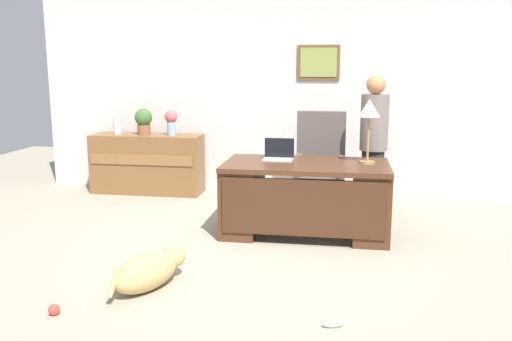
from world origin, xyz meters
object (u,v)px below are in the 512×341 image
Objects in this scene: armchair at (320,168)px; laptop at (279,154)px; dog_toy_ball at (54,310)px; desk_lamp at (369,112)px; person_standing at (373,145)px; potted_plant at (144,120)px; vase_empty at (117,126)px; credenza at (147,164)px; dog_lying at (149,270)px; vase_with_flowers at (171,121)px; dog_toy_bone at (333,324)px; desk at (305,196)px.

laptop is (-0.41, -0.84, 0.29)m from armchair.
laptop reaches higher than dog_toy_ball.
desk_lamp reaches higher than laptop.
person_standing reaches higher than potted_plant.
armchair reaches higher than vase_empty.
credenza is at bearing 166.54° from person_standing.
credenza is 0.93× the size of person_standing.
dog_toy_ball is (-0.51, -0.56, -0.11)m from dog_lying.
vase_with_flowers is at bearing 0.00° from potted_plant.
potted_plant is at bearing 168.02° from armchair.
dog_lying is 2.34× the size of laptop.
vase_empty is at bearing 169.61° from armchair.
armchair is at bearing -10.39° from vase_empty.
dog_toy_bone is (2.66, -3.60, -0.38)m from credenza.
armchair is 1.31m from desk_lamp.
potted_plant reaches higher than credenza.
desk_lamp reaches higher than desk.
vase_empty reaches higher than dog_toy_ball.
potted_plant is 3.93m from dog_toy_ball.
armchair is 7.93× the size of dog_toy_bone.
person_standing is (3.04, -0.73, 0.44)m from credenza.
dog_lying is (1.19, -3.17, -0.25)m from credenza.
armchair is 3.56× the size of vase_with_flowers.
dog_toy_ball is at bearing -79.67° from credenza.
vase_with_flowers is (0.36, 0.00, 0.61)m from credenza.
dog_lying is at bearing 163.88° from dog_toy_bone.
desk_lamp is 2.87× the size of vase_empty.
laptop is at bearing -116.22° from armchair.
vase_empty is at bearing 168.10° from person_standing.
laptop is 2.83m from dog_toy_ball.
person_standing is at bearing -18.63° from armchair.
vase_empty is (-3.46, 0.73, 0.08)m from person_standing.
vase_empty is (-0.78, 0.00, -0.08)m from vase_with_flowers.
potted_plant is (-2.04, 1.36, 0.20)m from laptop.
armchair is 3.35× the size of potted_plant.
desk is at bearing -29.49° from vase_empty.
desk is at bearing -131.46° from person_standing.
desk_lamp is 2.51m from dog_toy_bone.
vase_empty reaches higher than laptop.
laptop is at bearing -33.67° from potted_plant.
credenza is 3.40m from dog_lying.
armchair is 1.81× the size of desk_lamp.
desk is 2.76m from dog_toy_ball.
person_standing is 4.89× the size of vase_with_flowers.
dog_toy_ball is at bearing -73.60° from vase_empty.
potted_plant is 2.37× the size of dog_toy_bone.
desk_lamp reaches higher than dog_toy_bone.
vase_empty is 4.82m from dog_toy_bone.
desk_lamp reaches higher than vase_with_flowers.
vase_empty is at bearing 180.00° from vase_with_flowers.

